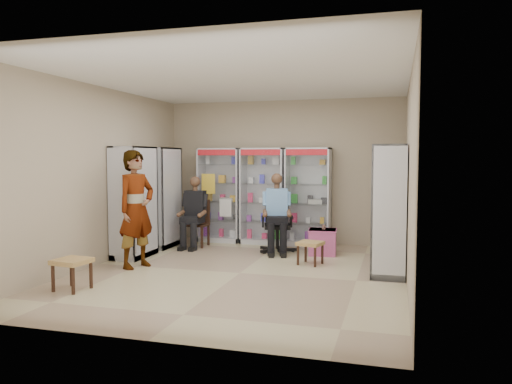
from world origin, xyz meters
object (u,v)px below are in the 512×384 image
(office_chair, at_px, (277,223))
(standing_man, at_px, (136,209))
(cabinet_left_far, at_px, (161,197))
(pink_trunk, at_px, (322,242))
(cabinet_back_right, at_px, (308,197))
(cabinet_left_near, at_px, (134,202))
(woven_stool_b, at_px, (72,274))
(cabinet_back_mid, at_px, (263,196))
(cabinet_right_far, at_px, (390,204))
(cabinet_right_near, at_px, (389,210))
(wooden_chair, at_px, (197,223))
(woven_stool_a, at_px, (310,253))
(seated_shopkeeper, at_px, (277,215))
(cabinet_back_left, at_px, (221,195))

(office_chair, height_order, standing_man, standing_man)
(cabinet_left_far, bearing_deg, pink_trunk, 90.66)
(cabinet_back_right, xyz_separation_m, cabinet_left_far, (-2.83, -0.93, 0.00))
(cabinet_left_near, relative_size, standing_man, 1.04)
(office_chair, relative_size, woven_stool_b, 2.58)
(pink_trunk, bearing_deg, cabinet_back_right, 115.64)
(cabinet_back_mid, distance_m, cabinet_right_far, 2.82)
(pink_trunk, distance_m, woven_stool_b, 4.49)
(cabinet_left_far, distance_m, cabinet_left_near, 1.10)
(cabinet_left_far, bearing_deg, woven_stool_b, 5.59)
(cabinet_back_mid, bearing_deg, cabinet_left_near, -132.80)
(cabinet_right_far, height_order, pink_trunk, cabinet_right_far)
(cabinet_right_near, xyz_separation_m, wooden_chair, (-3.78, 1.50, -0.53))
(office_chair, xyz_separation_m, pink_trunk, (0.87, -0.03, -0.32))
(cabinet_right_near, relative_size, cabinet_left_far, 1.00)
(woven_stool_a, bearing_deg, cabinet_left_near, -175.89)
(cabinet_back_right, bearing_deg, cabinet_right_far, -34.73)
(seated_shopkeeper, height_order, pink_trunk, seated_shopkeeper)
(wooden_chair, relative_size, woven_stool_a, 2.43)
(cabinet_back_mid, xyz_separation_m, wooden_chair, (-1.20, -0.73, -0.53))
(wooden_chair, xyz_separation_m, woven_stool_b, (-0.35, -3.57, -0.26))
(pink_trunk, bearing_deg, cabinet_back_mid, 147.08)
(woven_stool_b, bearing_deg, cabinet_back_mid, 70.17)
(cabinet_back_left, relative_size, standing_man, 1.04)
(cabinet_back_right, height_order, wooden_chair, cabinet_back_right)
(cabinet_back_right, distance_m, pink_trunk, 1.25)
(cabinet_right_far, distance_m, wooden_chair, 3.84)
(woven_stool_a, bearing_deg, cabinet_left_far, 164.69)
(cabinet_left_near, distance_m, woven_stool_a, 3.29)
(cabinet_right_near, xyz_separation_m, woven_stool_b, (-4.13, -2.07, -0.79))
(cabinet_back_right, xyz_separation_m, cabinet_left_near, (-2.83, -2.03, 0.00))
(cabinet_back_mid, xyz_separation_m, woven_stool_a, (1.30, -1.80, -0.81))
(cabinet_right_far, height_order, standing_man, cabinet_right_far)
(seated_shopkeeper, bearing_deg, wooden_chair, 158.90)
(cabinet_back_left, relative_size, pink_trunk, 4.08)
(cabinet_back_mid, relative_size, seated_shopkeeper, 1.42)
(cabinet_back_left, distance_m, woven_stool_b, 4.41)
(cabinet_left_near, height_order, seated_shopkeeper, cabinet_left_near)
(wooden_chair, bearing_deg, woven_stool_a, -23.18)
(woven_stool_a, bearing_deg, seated_shopkeeper, 131.83)
(cabinet_left_near, relative_size, woven_stool_a, 5.16)
(cabinet_right_far, xyz_separation_m, standing_man, (-3.98, -1.66, -0.04))
(cabinet_left_near, xyz_separation_m, wooden_chair, (0.68, 1.30, -0.53))
(cabinet_right_far, bearing_deg, pink_trunk, 78.82)
(standing_man, bearing_deg, cabinet_back_mid, -6.33)
(seated_shopkeeper, bearing_deg, cabinet_back_right, 49.02)
(seated_shopkeeper, bearing_deg, cabinet_right_far, -21.02)
(pink_trunk, distance_m, standing_man, 3.45)
(cabinet_right_near, distance_m, office_chair, 2.52)
(woven_stool_b, bearing_deg, standing_man, 84.45)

